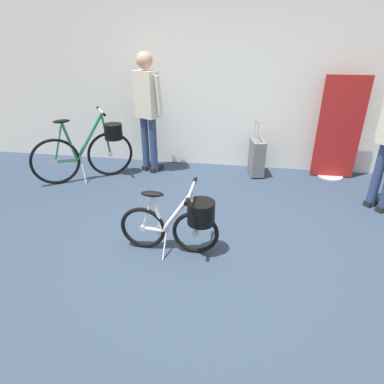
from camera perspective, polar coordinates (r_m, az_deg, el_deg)
The scene contains 7 objects.
ground_plane at distance 3.22m, azimuth 1.31°, elevation -11.61°, with size 8.05×8.05×0.00m, color #2D3D51.
back_wall at distance 5.13m, azimuth 5.83°, elevation 20.31°, with size 8.05×0.10×2.92m, color white.
floor_banner_stand at distance 5.16m, azimuth 24.01°, elevation 8.99°, with size 0.60×0.36×1.45m.
folding_bike_foreground at distance 3.14m, azimuth -1.80°, elevation -4.99°, with size 0.98×0.53×0.70m.
display_bike_left at distance 4.96m, azimuth -17.05°, elevation 7.17°, with size 1.21×0.85×0.99m.
visitor_near_wall at distance 4.92m, azimuth -7.78°, elevation 14.54°, with size 0.49×0.36×1.73m.
rolling_suitcase at distance 5.01m, azimuth 11.16°, elevation 5.97°, with size 0.24×0.39×0.83m.
Camera 1 is at (0.34, -2.52, 1.97)m, focal length 30.77 mm.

